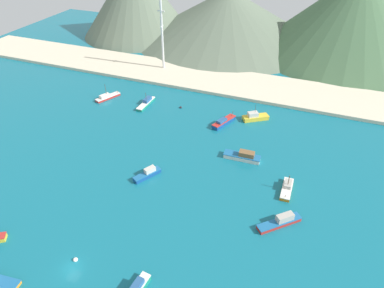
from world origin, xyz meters
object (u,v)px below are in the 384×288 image
(fishing_boat_0, at_px, (281,221))
(fishing_boat_6, at_px, (287,188))
(fishing_boat_1, at_px, (148,174))
(fishing_boat_3, at_px, (255,117))
(fishing_boat_9, at_px, (243,156))
(buoy_0, at_px, (75,260))
(fishing_boat_7, at_px, (107,97))
(radio_tower, at_px, (162,35))
(buoy_2, at_px, (181,108))
(fishing_boat_8, at_px, (224,122))
(fishing_boat_2, at_px, (146,103))

(fishing_boat_0, xyz_separation_m, fishing_boat_6, (-0.36, 12.19, -0.19))
(fishing_boat_1, height_order, fishing_boat_6, fishing_boat_6)
(fishing_boat_3, bearing_deg, fishing_boat_1, -117.30)
(fishing_boat_1, bearing_deg, fishing_boat_0, -6.31)
(fishing_boat_9, xyz_separation_m, buoy_0, (-24.19, -46.66, -0.87))
(fishing_boat_1, xyz_separation_m, buoy_0, (-1.81, -29.71, -0.75))
(buoy_0, bearing_deg, fishing_boat_0, 33.61)
(fishing_boat_3, relative_size, fishing_boat_6, 1.06)
(fishing_boat_7, relative_size, radio_tower, 0.32)
(fishing_boat_0, relative_size, fishing_boat_1, 1.20)
(fishing_boat_1, distance_m, buoy_2, 38.74)
(fishing_boat_3, bearing_deg, fishing_boat_8, -143.65)
(fishing_boat_3, relative_size, fishing_boat_8, 0.88)
(fishing_boat_0, distance_m, fishing_boat_7, 81.78)
(fishing_boat_9, relative_size, buoy_0, 10.89)
(fishing_boat_0, relative_size, fishing_boat_9, 0.90)
(fishing_boat_1, relative_size, buoy_2, 8.67)
(fishing_boat_7, bearing_deg, buoy_2, 6.87)
(fishing_boat_1, xyz_separation_m, fishing_boat_6, (36.41, 8.12, -0.17))
(fishing_boat_6, bearing_deg, radio_tower, 136.93)
(buoy_0, relative_size, buoy_2, 1.06)
(radio_tower, bearing_deg, fishing_boat_0, -48.29)
(fishing_boat_6, xyz_separation_m, fishing_boat_8, (-24.91, 25.15, 0.16))
(fishing_boat_8, xyz_separation_m, radio_tower, (-38.00, 33.66, 14.88))
(fishing_boat_3, distance_m, buoy_0, 73.24)
(fishing_boat_8, xyz_separation_m, buoy_2, (-17.80, 4.95, -0.74))
(fishing_boat_7, bearing_deg, fishing_boat_1, -44.61)
(fishing_boat_9, bearing_deg, radio_tower, 134.37)
(fishing_boat_7, distance_m, fishing_boat_9, 60.27)
(fishing_boat_6, xyz_separation_m, buoy_2, (-42.71, 30.10, -0.59))
(fishing_boat_0, bearing_deg, buoy_2, 135.53)
(fishing_boat_2, relative_size, fishing_boat_6, 1.27)
(fishing_boat_3, relative_size, radio_tower, 0.29)
(buoy_0, bearing_deg, buoy_2, 93.78)
(buoy_0, bearing_deg, fishing_boat_1, 86.51)
(fishing_boat_0, height_order, fishing_boat_9, fishing_boat_9)
(fishing_boat_2, height_order, fishing_boat_6, fishing_boat_6)
(buoy_2, bearing_deg, fishing_boat_9, -36.56)
(fishing_boat_9, bearing_deg, buoy_0, -117.40)
(fishing_boat_8, relative_size, buoy_0, 10.48)
(buoy_2, bearing_deg, fishing_boat_7, -173.13)
(buoy_0, height_order, radio_tower, radio_tower)
(fishing_boat_7, height_order, fishing_boat_9, fishing_boat_7)
(fishing_boat_7, height_order, buoy_2, fishing_boat_7)
(fishing_boat_0, distance_m, fishing_boat_1, 37.00)
(fishing_boat_2, xyz_separation_m, radio_tower, (-7.34, 30.96, 15.00))
(fishing_boat_0, xyz_separation_m, buoy_0, (-38.58, -25.64, -0.77))
(fishing_boat_2, relative_size, fishing_boat_8, 1.05)
(fishing_boat_0, distance_m, fishing_boat_9, 25.48)
(fishing_boat_1, relative_size, fishing_boat_9, 0.75)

